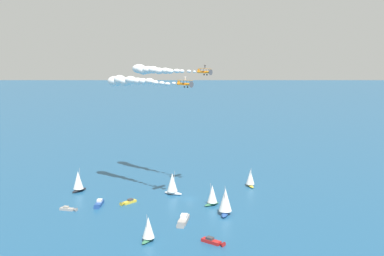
{
  "coord_description": "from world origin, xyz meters",
  "views": [
    {
      "loc": [
        127.61,
        120.65,
        56.89
      ],
      "look_at": [
        -0.05,
        1.35,
        28.65
      ],
      "focal_mm": 43.13,
      "sensor_mm": 36.0,
      "label": 1
    }
  ],
  "objects_px": {
    "sailboat_outer_ring_a": "(250,178)",
    "biplane_lead": "(205,72)",
    "sailboat_ahead": "(212,195)",
    "motorboat_outer_ring_b": "(128,202)",
    "sailboat_near_centre": "(172,183)",
    "biplane_wingman": "(185,84)",
    "sailboat_far_port": "(225,201)",
    "sailboat_inshore": "(78,181)",
    "motorboat_outer_ring_c": "(69,209)",
    "wingwalker_wingman": "(185,78)",
    "motorboat_trailing": "(183,221)",
    "sailboat_offshore": "(148,229)",
    "motorboat_far_stbd": "(99,204)",
    "wingwalker_lead": "(205,66)",
    "motorboat_mid_cluster": "(214,242)"
  },
  "relations": [
    {
      "from": "motorboat_far_stbd",
      "to": "motorboat_trailing",
      "type": "height_order",
      "value": "motorboat_trailing"
    },
    {
      "from": "sailboat_near_centre",
      "to": "biplane_wingman",
      "type": "xyz_separation_m",
      "value": [
        8.29,
        15.3,
        41.7
      ]
    },
    {
      "from": "sailboat_offshore",
      "to": "wingwalker_wingman",
      "type": "height_order",
      "value": "wingwalker_wingman"
    },
    {
      "from": "sailboat_offshore",
      "to": "sailboat_inshore",
      "type": "bearing_deg",
      "value": -103.51
    },
    {
      "from": "sailboat_ahead",
      "to": "sailboat_outer_ring_a",
      "type": "relative_size",
      "value": 1.04
    },
    {
      "from": "motorboat_far_stbd",
      "to": "motorboat_mid_cluster",
      "type": "height_order",
      "value": "motorboat_far_stbd"
    },
    {
      "from": "motorboat_outer_ring_b",
      "to": "wingwalker_wingman",
      "type": "distance_m",
      "value": 53.01
    },
    {
      "from": "motorboat_far_stbd",
      "to": "wingwalker_wingman",
      "type": "xyz_separation_m",
      "value": [
        -21.0,
        25.47,
        47.74
      ]
    },
    {
      "from": "motorboat_outer_ring_c",
      "to": "biplane_lead",
      "type": "bearing_deg",
      "value": 154.8
    },
    {
      "from": "sailboat_offshore",
      "to": "sailboat_far_port",
      "type": "bearing_deg",
      "value": 176.22
    },
    {
      "from": "motorboat_trailing",
      "to": "sailboat_ahead",
      "type": "xyz_separation_m",
      "value": [
        -21.18,
        -5.08,
        3.17
      ]
    },
    {
      "from": "sailboat_inshore",
      "to": "sailboat_near_centre",
      "type": "bearing_deg",
      "value": 127.58
    },
    {
      "from": "biplane_lead",
      "to": "wingwalker_wingman",
      "type": "distance_m",
      "value": 18.34
    },
    {
      "from": "motorboat_outer_ring_c",
      "to": "wingwalker_wingman",
      "type": "relative_size",
      "value": 4.37
    },
    {
      "from": "sailboat_far_port",
      "to": "sailboat_inshore",
      "type": "bearing_deg",
      "value": -72.09
    },
    {
      "from": "sailboat_near_centre",
      "to": "sailboat_inshore",
      "type": "bearing_deg",
      "value": -52.42
    },
    {
      "from": "motorboat_far_stbd",
      "to": "sailboat_offshore",
      "type": "height_order",
      "value": "sailboat_offshore"
    },
    {
      "from": "sailboat_inshore",
      "to": "biplane_wingman",
      "type": "bearing_deg",
      "value": 108.73
    },
    {
      "from": "motorboat_outer_ring_c",
      "to": "biplane_lead",
      "type": "distance_m",
      "value": 73.09
    },
    {
      "from": "sailboat_ahead",
      "to": "sailboat_outer_ring_a",
      "type": "height_order",
      "value": "sailboat_ahead"
    },
    {
      "from": "motorboat_outer_ring_b",
      "to": "motorboat_outer_ring_c",
      "type": "bearing_deg",
      "value": -26.26
    },
    {
      "from": "wingwalker_lead",
      "to": "sailboat_outer_ring_a",
      "type": "bearing_deg",
      "value": 161.34
    },
    {
      "from": "sailboat_ahead",
      "to": "motorboat_outer_ring_b",
      "type": "height_order",
      "value": "sailboat_ahead"
    },
    {
      "from": "biplane_wingman",
      "to": "sailboat_near_centre",
      "type": "bearing_deg",
      "value": -118.45
    },
    {
      "from": "sailboat_offshore",
      "to": "motorboat_far_stbd",
      "type": "bearing_deg",
      "value": -103.54
    },
    {
      "from": "sailboat_far_port",
      "to": "sailboat_inshore",
      "type": "distance_m",
      "value": 65.4
    },
    {
      "from": "motorboat_trailing",
      "to": "biplane_wingman",
      "type": "xyz_separation_m",
      "value": [
        -12.18,
        -10.56,
        45.44
      ]
    },
    {
      "from": "sailboat_outer_ring_a",
      "to": "motorboat_outer_ring_c",
      "type": "relative_size",
      "value": 1.26
    },
    {
      "from": "motorboat_outer_ring_c",
      "to": "biplane_wingman",
      "type": "bearing_deg",
      "value": 137.27
    },
    {
      "from": "sailboat_offshore",
      "to": "motorboat_outer_ring_b",
      "type": "relative_size",
      "value": 1.23
    },
    {
      "from": "sailboat_near_centre",
      "to": "sailboat_far_port",
      "type": "distance_m",
      "value": 31.18
    },
    {
      "from": "sailboat_far_port",
      "to": "motorboat_trailing",
      "type": "xyz_separation_m",
      "value": [
        16.5,
        -5.05,
        -4.17
      ]
    },
    {
      "from": "sailboat_far_port",
      "to": "sailboat_outer_ring_a",
      "type": "height_order",
      "value": "sailboat_far_port"
    },
    {
      "from": "sailboat_ahead",
      "to": "sailboat_outer_ring_a",
      "type": "xyz_separation_m",
      "value": [
        -30.22,
        -4.18,
        -0.16
      ]
    },
    {
      "from": "motorboat_far_stbd",
      "to": "motorboat_outer_ring_b",
      "type": "relative_size",
      "value": 1.12
    },
    {
      "from": "motorboat_trailing",
      "to": "biplane_wingman",
      "type": "bearing_deg",
      "value": -139.07
    },
    {
      "from": "wingwalker_lead",
      "to": "sailboat_far_port",
      "type": "bearing_deg",
      "value": 58.57
    },
    {
      "from": "sailboat_near_centre",
      "to": "sailboat_offshore",
      "type": "relative_size",
      "value": 1.15
    },
    {
      "from": "sailboat_far_port",
      "to": "sailboat_outer_ring_a",
      "type": "bearing_deg",
      "value": -157.71
    },
    {
      "from": "motorboat_trailing",
      "to": "biplane_lead",
      "type": "relative_size",
      "value": 1.41
    },
    {
      "from": "motorboat_mid_cluster",
      "to": "wingwalker_lead",
      "type": "bearing_deg",
      "value": -135.08
    },
    {
      "from": "sailboat_ahead",
      "to": "wingwalker_lead",
      "type": "height_order",
      "value": "wingwalker_lead"
    },
    {
      "from": "motorboat_far_stbd",
      "to": "sailboat_inshore",
      "type": "bearing_deg",
      "value": -103.46
    },
    {
      "from": "sailboat_offshore",
      "to": "biplane_lead",
      "type": "relative_size",
      "value": 1.19
    },
    {
      "from": "biplane_lead",
      "to": "sailboat_outer_ring_a",
      "type": "bearing_deg",
      "value": 161.43
    },
    {
      "from": "motorboat_far_stbd",
      "to": "motorboat_outer_ring_c",
      "type": "relative_size",
      "value": 1.18
    },
    {
      "from": "sailboat_outer_ring_a",
      "to": "biplane_lead",
      "type": "height_order",
      "value": "biplane_lead"
    },
    {
      "from": "motorboat_far_stbd",
      "to": "wingwalker_lead",
      "type": "xyz_separation_m",
      "value": [
        -38.4,
        19.45,
        51.35
      ]
    },
    {
      "from": "motorboat_far_stbd",
      "to": "motorboat_outer_ring_b",
      "type": "distance_m",
      "value": 10.87
    },
    {
      "from": "motorboat_outer_ring_b",
      "to": "biplane_wingman",
      "type": "xyz_separation_m",
      "value": [
        -11.87,
        19.35,
        45.71
      ]
    }
  ]
}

